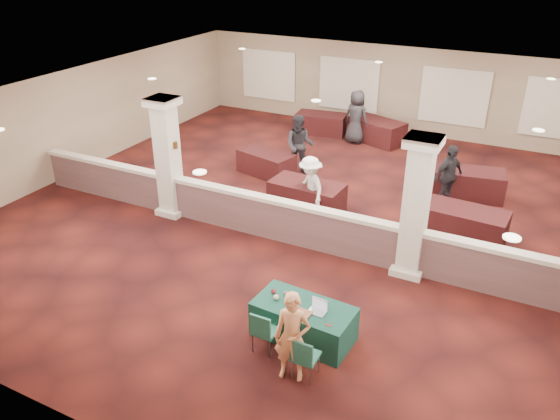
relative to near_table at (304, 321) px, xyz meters
The scene contains 32 objects.
ground 4.94m from the near_table, 111.59° to the left, with size 16.00×16.00×0.00m, color #481612.
wall_back 12.77m from the near_table, 98.20° to the left, with size 16.00×0.04×3.20m, color #88705E.
wall_front 4.06m from the near_table, 117.96° to the right, with size 16.00×0.04×3.20m, color #88705E.
wall_left 10.90m from the near_table, 154.96° to the left, with size 0.04×16.00×3.20m, color #88705E.
ceiling 5.69m from the near_table, 111.59° to the left, with size 16.00×16.00×0.02m, color white.
partition_wall 3.58m from the near_table, 120.46° to the left, with size 15.60×0.28×1.10m.
column_left 6.28m from the near_table, 149.87° to the left, with size 0.72×0.72×3.20m.
column_right 3.54m from the near_table, 68.95° to the left, with size 0.72×0.72×3.20m.
sconce_left 6.60m from the near_table, 151.13° to the left, with size 0.12×0.12×0.18m.
sconce_right 6.13m from the near_table, 148.51° to the left, with size 0.12×0.12×0.18m.
near_table is the anchor object (origin of this frame).
conf_chair_main 1.10m from the near_table, 65.36° to the right, with size 0.43×0.43×0.85m.
conf_chair_side 0.85m from the near_table, 124.42° to the right, with size 0.43×0.44×0.86m.
woman 1.16m from the near_table, 76.21° to the right, with size 0.61×0.40×1.68m, color #EDAD67.
far_table_front_left 7.90m from the near_table, 123.08° to the left, with size 1.78×0.89×0.72m, color black.
far_table_front_center 5.33m from the near_table, 113.58° to the left, with size 1.99×0.99×0.81m, color black.
far_table_front_right 5.57m from the near_table, 68.82° to the left, with size 1.97×0.99×0.80m, color black.
far_table_back_left 11.89m from the near_table, 111.26° to the left, with size 1.86×0.93×0.75m, color black.
far_table_back_center 11.29m from the near_table, 100.90° to the left, with size 2.01×1.01×0.82m, color black.
far_table_back_right 7.96m from the near_table, 78.00° to the left, with size 1.97×0.99×0.80m, color black.
attendee_a 7.90m from the near_table, 115.47° to the left, with size 0.91×0.51×1.90m, color black.
attendee_b 4.99m from the near_table, 112.61° to the left, with size 1.09×0.50×1.70m, color silver.
attendee_c 6.98m from the near_table, 79.96° to the left, with size 1.05×0.50×1.79m, color black.
attendee_d 11.06m from the near_table, 104.71° to the left, with size 0.94×0.51×1.91m, color black.
laptop_base 0.47m from the near_table, 13.27° to the right, with size 0.32×0.22×0.02m, color silver.
laptop_screen 0.57m from the near_table, ahead, with size 0.32×0.01×0.21m, color silver.
screen_glow 0.55m from the near_table, ahead, with size 0.29×0.00×0.19m, color silver.
knitting 0.45m from the near_table, 82.50° to the right, with size 0.39×0.29×0.03m, color #B04E1C.
yarn_cream 0.68m from the near_table, behind, with size 0.11×0.11×0.11m, color beige.
yarn_red 0.79m from the near_table, behind, with size 0.10×0.10×0.10m, color #5A121B.
yarn_grey 0.61m from the near_table, 161.26° to the left, with size 0.10×0.10×0.10m, color #55555A.
scissors 0.78m from the near_table, 27.12° to the right, with size 0.12×0.03×0.01m, color red.
Camera 1 is at (5.07, -12.04, 6.80)m, focal length 35.00 mm.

